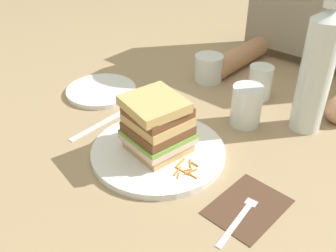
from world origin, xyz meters
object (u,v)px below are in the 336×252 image
object	(u,v)px
napkin_dark	(249,205)
empty_tumbler_0	(260,82)
empty_tumbler_1	(209,68)
main_plate	(158,151)
water_bottle	(317,70)
side_plate	(101,91)
knife	(103,122)
sandwich	(158,125)
fork	(244,212)
juice_glass	(246,107)

from	to	relation	value
napkin_dark	empty_tumbler_0	xyz separation A→B (m)	(-0.19, 0.35, 0.04)
napkin_dark	empty_tumbler_0	distance (m)	0.40
empty_tumbler_0	empty_tumbler_1	bearing A→B (deg)	-177.51
main_plate	water_bottle	xyz separation A→B (m)	(0.18, 0.29, 0.13)
napkin_dark	empty_tumbler_1	world-z (taller)	empty_tumbler_1
napkin_dark	side_plate	distance (m)	0.51
empty_tumbler_0	side_plate	size ratio (longest dim) A/B	0.47
knife	empty_tumbler_1	distance (m)	0.34
knife	side_plate	world-z (taller)	side_plate
sandwich	empty_tumbler_1	xyz separation A→B (m)	(-0.12, 0.34, -0.04)
fork	empty_tumbler_0	xyz separation A→B (m)	(-0.19, 0.37, 0.04)
knife	empty_tumbler_0	bearing A→B (deg)	59.14
side_plate	water_bottle	bearing A→B (deg)	22.89
main_plate	juice_glass	distance (m)	0.23
main_plate	sandwich	distance (m)	0.06
sandwich	fork	world-z (taller)	sandwich
sandwich	napkin_dark	size ratio (longest dim) A/B	0.94
juice_glass	empty_tumbler_0	xyz separation A→B (m)	(-0.04, 0.13, -0.00)
main_plate	water_bottle	bearing A→B (deg)	58.49
fork	empty_tumbler_1	world-z (taller)	empty_tumbler_1
water_bottle	sandwich	bearing A→B (deg)	-121.49
fork	sandwich	bearing A→B (deg)	173.47
water_bottle	empty_tumbler_0	size ratio (longest dim) A/B	3.62
main_plate	side_plate	distance (m)	0.30
main_plate	knife	xyz separation A→B (m)	(-0.17, 0.00, -0.01)
napkin_dark	juice_glass	world-z (taller)	juice_glass
side_plate	knife	bearing A→B (deg)	-38.93
sandwich	empty_tumbler_0	xyz separation A→B (m)	(0.03, 0.34, -0.03)
napkin_dark	empty_tumbler_0	bearing A→B (deg)	118.24
knife	water_bottle	bearing A→B (deg)	39.37
knife	sandwich	bearing A→B (deg)	-0.77
main_plate	side_plate	bearing A→B (deg)	161.93
empty_tumbler_1	juice_glass	bearing A→B (deg)	-32.09
sandwich	empty_tumbler_1	distance (m)	0.36
napkin_dark	fork	world-z (taller)	fork
main_plate	empty_tumbler_1	bearing A→B (deg)	110.14
water_bottle	empty_tumbler_1	size ratio (longest dim) A/B	4.01
main_plate	juice_glass	world-z (taller)	juice_glass
sandwich	juice_glass	bearing A→B (deg)	72.14
knife	fork	bearing A→B (deg)	-3.99
empty_tumbler_0	empty_tumbler_1	distance (m)	0.15
water_bottle	side_plate	size ratio (longest dim) A/B	1.71
napkin_dark	knife	xyz separation A→B (m)	(-0.39, 0.01, 0.00)
knife	water_bottle	distance (m)	0.48
water_bottle	empty_tumbler_1	xyz separation A→B (m)	(-0.30, 0.05, -0.10)
napkin_dark	water_bottle	xyz separation A→B (m)	(-0.04, 0.29, 0.14)
sandwich	side_plate	world-z (taller)	sandwich
fork	empty_tumbler_0	distance (m)	0.42
napkin_dark	empty_tumbler_1	xyz separation A→B (m)	(-0.34, 0.34, 0.03)
sandwich	fork	xyz separation A→B (m)	(0.22, -0.03, -0.07)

